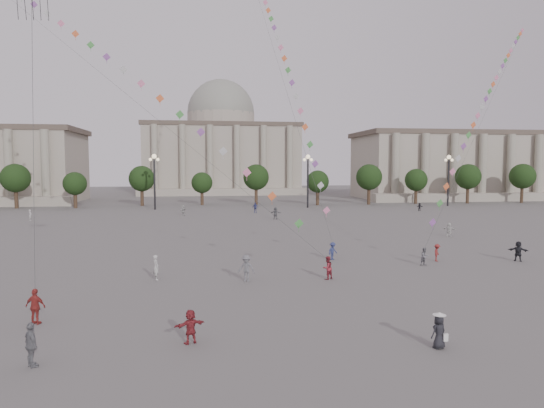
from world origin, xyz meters
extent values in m
plane|color=#585653|center=(0.00, 0.00, 0.00)|extent=(360.00, 360.00, 0.00)
cube|color=#A29A88|center=(75.00, 95.00, 8.00)|extent=(80.00, 22.00, 16.00)
cube|color=brown|center=(75.00, 95.00, 16.60)|extent=(81.60, 22.44, 1.20)
cube|color=#A29A88|center=(75.00, 82.00, 1.00)|extent=(84.00, 4.00, 2.00)
cube|color=#A29A88|center=(0.00, 130.00, 10.00)|extent=(46.00, 30.00, 20.00)
cube|color=brown|center=(0.00, 130.00, 20.60)|extent=(46.92, 30.60, 1.20)
cube|color=#A29A88|center=(0.00, 113.00, 1.00)|extent=(48.30, 4.00, 2.00)
cylinder|color=#A29A88|center=(0.00, 130.00, 22.50)|extent=(21.00, 21.00, 5.00)
sphere|color=gray|center=(0.00, 130.00, 25.00)|extent=(21.00, 21.00, 21.00)
cylinder|color=#37261B|center=(-42.00, 78.00, 1.76)|extent=(0.70, 0.70, 3.52)
sphere|color=black|center=(-42.00, 78.00, 5.44)|extent=(5.12, 5.12, 5.12)
cylinder|color=#37261B|center=(-30.00, 78.00, 1.76)|extent=(0.70, 0.70, 3.52)
sphere|color=black|center=(-30.00, 78.00, 5.44)|extent=(5.12, 5.12, 5.12)
cylinder|color=#37261B|center=(-18.00, 78.00, 1.76)|extent=(0.70, 0.70, 3.52)
sphere|color=black|center=(-18.00, 78.00, 5.44)|extent=(5.12, 5.12, 5.12)
cylinder|color=#37261B|center=(-6.00, 78.00, 1.76)|extent=(0.70, 0.70, 3.52)
sphere|color=black|center=(-6.00, 78.00, 5.44)|extent=(5.12, 5.12, 5.12)
cylinder|color=#37261B|center=(6.00, 78.00, 1.76)|extent=(0.70, 0.70, 3.52)
sphere|color=black|center=(6.00, 78.00, 5.44)|extent=(5.12, 5.12, 5.12)
cylinder|color=#37261B|center=(18.00, 78.00, 1.76)|extent=(0.70, 0.70, 3.52)
sphere|color=black|center=(18.00, 78.00, 5.44)|extent=(5.12, 5.12, 5.12)
cylinder|color=#37261B|center=(30.00, 78.00, 1.76)|extent=(0.70, 0.70, 3.52)
sphere|color=black|center=(30.00, 78.00, 5.44)|extent=(5.12, 5.12, 5.12)
cylinder|color=#37261B|center=(42.00, 78.00, 1.76)|extent=(0.70, 0.70, 3.52)
sphere|color=black|center=(42.00, 78.00, 5.44)|extent=(5.12, 5.12, 5.12)
cylinder|color=#37261B|center=(54.00, 78.00, 1.76)|extent=(0.70, 0.70, 3.52)
sphere|color=black|center=(54.00, 78.00, 5.44)|extent=(5.12, 5.12, 5.12)
cylinder|color=#37261B|center=(66.00, 78.00, 1.76)|extent=(0.70, 0.70, 3.52)
sphere|color=black|center=(66.00, 78.00, 5.44)|extent=(5.12, 5.12, 5.12)
cylinder|color=#262628|center=(-15.00, 70.00, 5.00)|extent=(0.36, 0.36, 10.00)
sphere|color=#FFE5B2|center=(-15.00, 70.00, 10.20)|extent=(0.90, 0.90, 0.90)
sphere|color=#FFE5B2|center=(-15.70, 70.00, 9.60)|extent=(0.60, 0.60, 0.60)
sphere|color=#FFE5B2|center=(-14.30, 70.00, 9.60)|extent=(0.60, 0.60, 0.60)
cylinder|color=#262628|center=(15.00, 70.00, 5.00)|extent=(0.36, 0.36, 10.00)
sphere|color=#FFE5B2|center=(15.00, 70.00, 10.20)|extent=(0.90, 0.90, 0.90)
sphere|color=#FFE5B2|center=(14.30, 70.00, 9.60)|extent=(0.60, 0.60, 0.60)
sphere|color=#FFE5B2|center=(15.70, 70.00, 9.60)|extent=(0.60, 0.60, 0.60)
cylinder|color=#262628|center=(45.00, 70.00, 5.00)|extent=(0.36, 0.36, 10.00)
sphere|color=#FFE5B2|center=(45.00, 70.00, 10.20)|extent=(0.90, 0.90, 0.90)
sphere|color=#FFE5B2|center=(44.30, 70.00, 9.60)|extent=(0.60, 0.60, 0.60)
sphere|color=#FFE5B2|center=(45.70, 70.00, 9.60)|extent=(0.60, 0.60, 0.60)
imported|color=navy|center=(3.40, 60.61, 0.93)|extent=(1.10, 0.48, 1.86)
imported|color=black|center=(21.61, 13.50, 0.89)|extent=(1.66, 1.36, 1.77)
imported|color=#BBBCB7|center=(-9.13, 57.64, 0.87)|extent=(1.26, 1.64, 1.73)
imported|color=slate|center=(-2.68, 9.36, 0.97)|extent=(1.44, 1.16, 1.95)
imported|color=silver|center=(23.10, 28.41, 0.83)|extent=(1.50, 1.35, 1.66)
imported|color=maroon|center=(14.53, 14.43, 0.77)|extent=(1.04, 1.13, 1.53)
imported|color=black|center=(34.22, 60.23, 0.74)|extent=(1.44, 0.78, 1.48)
imported|color=silver|center=(-32.04, 53.15, 0.85)|extent=(0.44, 0.64, 1.70)
imported|color=slate|center=(5.45, 49.77, 0.95)|extent=(1.82, 1.33, 1.90)
imported|color=#B9B9B5|center=(-9.19, 10.79, 0.92)|extent=(0.67, 0.79, 1.85)
imported|color=maroon|center=(-14.51, 1.42, 0.95)|extent=(1.20, 0.77, 1.90)
imported|color=maroon|center=(-6.35, -2.53, 0.81)|extent=(1.57, 1.04, 1.62)
imported|color=slate|center=(-12.81, -4.33, 0.94)|extent=(1.03, 1.16, 1.89)
imported|color=maroon|center=(3.30, 9.19, 0.86)|extent=(1.04, 0.97, 1.71)
imported|color=navy|center=(5.66, 16.42, 0.79)|extent=(1.17, 1.05, 1.57)
imported|color=slate|center=(12.65, 12.92, 0.76)|extent=(0.87, 0.76, 1.52)
imported|color=black|center=(4.91, -4.75, 0.78)|extent=(0.88, 0.72, 1.56)
cone|color=white|center=(4.91, -4.75, 1.62)|extent=(0.52, 0.52, 0.14)
cylinder|color=white|center=(4.91, -4.75, 1.56)|extent=(0.60, 0.60, 0.02)
cube|color=white|center=(5.16, -4.90, 0.55)|extent=(0.22, 0.10, 0.35)
cylinder|color=#3F3F3F|center=(-14.74, 2.78, 9.98)|extent=(0.02, 0.02, 16.98)
cylinder|color=#3F3F3F|center=(-17.78, 27.92, 19.35)|extent=(0.02, 0.02, 66.75)
cube|color=#4CA14A|center=(1.47, 10.82, 3.98)|extent=(0.76, 0.25, 0.76)
cube|color=orange|center=(-0.36, 12.44, 5.98)|extent=(0.76, 0.25, 0.76)
cube|color=pink|center=(-2.20, 14.07, 7.82)|extent=(0.76, 0.25, 0.76)
cube|color=silver|center=(-4.03, 15.70, 9.57)|extent=(0.76, 0.25, 0.76)
cube|color=#9955AB|center=(-5.86, 17.33, 11.26)|extent=(0.76, 0.25, 0.76)
cube|color=#4CA14A|center=(-7.69, 18.96, 12.89)|extent=(0.76, 0.25, 0.76)
cube|color=orange|center=(-9.53, 20.59, 14.49)|extent=(0.76, 0.25, 0.76)
cube|color=pink|center=(-11.36, 22.22, 16.05)|extent=(0.76, 0.25, 0.76)
cube|color=silver|center=(-13.19, 23.85, 17.58)|extent=(0.76, 0.25, 0.76)
cube|color=#9955AB|center=(-15.03, 25.48, 19.08)|extent=(0.76, 0.25, 0.76)
cube|color=#4CA14A|center=(-16.86, 27.11, 20.57)|extent=(0.76, 0.25, 0.76)
cube|color=orange|center=(-18.69, 28.73, 22.03)|extent=(0.76, 0.25, 0.76)
cube|color=pink|center=(-20.53, 30.36, 23.48)|extent=(0.76, 0.25, 0.76)
cube|color=silver|center=(-22.36, 31.99, 24.91)|extent=(0.76, 0.25, 0.76)
cube|color=#9955AB|center=(-24.19, 33.62, 26.32)|extent=(0.76, 0.25, 0.76)
cylinder|color=#3F3F3F|center=(3.17, 41.14, 26.47)|extent=(0.02, 0.02, 70.45)
cube|color=pink|center=(5.49, 18.07, 4.27)|extent=(0.76, 0.25, 0.76)
cube|color=silver|center=(5.32, 19.72, 6.50)|extent=(0.76, 0.25, 0.76)
cube|color=#9955AB|center=(5.16, 21.36, 8.55)|extent=(0.76, 0.25, 0.76)
cube|color=#4CA14A|center=(4.99, 23.01, 10.51)|extent=(0.76, 0.25, 0.76)
cube|color=orange|center=(4.83, 24.66, 12.39)|extent=(0.76, 0.25, 0.76)
cube|color=pink|center=(4.66, 26.31, 14.21)|extent=(0.76, 0.25, 0.76)
cube|color=silver|center=(4.49, 27.96, 15.99)|extent=(0.76, 0.25, 0.76)
cube|color=#9955AB|center=(4.33, 29.61, 17.74)|extent=(0.76, 0.25, 0.76)
cube|color=#4CA14A|center=(4.16, 31.25, 19.45)|extent=(0.76, 0.25, 0.76)
cube|color=orange|center=(4.00, 32.90, 21.13)|extent=(0.76, 0.25, 0.76)
cube|color=pink|center=(3.83, 34.55, 22.78)|extent=(0.76, 0.25, 0.76)
cube|color=silver|center=(3.67, 36.20, 24.42)|extent=(0.76, 0.25, 0.76)
cube|color=#9955AB|center=(3.50, 37.85, 26.03)|extent=(0.76, 0.25, 0.76)
cube|color=#4CA14A|center=(3.33, 39.50, 27.63)|extent=(0.76, 0.25, 0.76)
cube|color=orange|center=(3.17, 41.14, 29.20)|extent=(0.76, 0.25, 0.76)
cube|color=pink|center=(3.00, 42.79, 30.77)|extent=(0.76, 0.25, 0.76)
cylinder|color=#3F3F3F|center=(29.29, 31.00, 15.94)|extent=(0.02, 0.02, 57.00)
cube|color=#9955AB|center=(14.04, 14.43, 3.44)|extent=(0.76, 0.25, 0.76)
cube|color=#4CA14A|center=(15.43, 15.93, 4.99)|extent=(0.76, 0.25, 0.76)
cube|color=orange|center=(16.81, 17.44, 6.43)|extent=(0.76, 0.25, 0.76)
cube|color=pink|center=(18.20, 18.95, 7.80)|extent=(0.76, 0.25, 0.76)
cube|color=silver|center=(19.59, 20.45, 9.11)|extent=(0.76, 0.25, 0.76)
cube|color=#9955AB|center=(20.97, 21.96, 10.39)|extent=(0.76, 0.25, 0.76)
cube|color=#4CA14A|center=(22.36, 23.47, 11.63)|extent=(0.76, 0.25, 0.76)
cube|color=orange|center=(23.75, 24.97, 12.85)|extent=(0.76, 0.25, 0.76)
cube|color=pink|center=(25.13, 26.48, 14.05)|extent=(0.76, 0.25, 0.76)
cube|color=silver|center=(26.52, 27.99, 15.22)|extent=(0.76, 0.25, 0.76)
cube|color=#9955AB|center=(27.91, 29.49, 16.38)|extent=(0.76, 0.25, 0.76)
cube|color=#4CA14A|center=(29.29, 31.00, 17.52)|extent=(0.76, 0.25, 0.76)
cube|color=orange|center=(30.68, 32.51, 18.65)|extent=(0.76, 0.25, 0.76)
cube|color=pink|center=(32.06, 34.01, 19.76)|extent=(0.76, 0.25, 0.76)
cube|color=silver|center=(33.45, 35.52, 20.87)|extent=(0.76, 0.25, 0.76)
cube|color=#9955AB|center=(34.84, 37.03, 21.96)|extent=(0.76, 0.25, 0.76)
cube|color=#4CA14A|center=(36.22, 38.53, 23.04)|extent=(0.76, 0.25, 0.76)
cube|color=orange|center=(37.61, 40.04, 24.11)|extent=(0.76, 0.25, 0.76)
cube|color=pink|center=(39.00, 41.54, 25.18)|extent=(0.76, 0.25, 0.76)
cube|color=silver|center=(40.38, 43.05, 26.23)|extent=(0.76, 0.25, 0.76)
cube|color=#9955AB|center=(41.77, 44.56, 27.28)|extent=(0.76, 0.25, 0.76)
cube|color=#4CA14A|center=(43.16, 46.06, 28.32)|extent=(0.76, 0.25, 0.76)
cube|color=orange|center=(44.54, 47.57, 29.35)|extent=(0.76, 0.25, 0.76)
cube|color=pink|center=(45.93, 49.08, 30.38)|extent=(0.76, 0.25, 0.76)
camera|label=1|loc=(-5.66, -25.06, 8.32)|focal=32.00mm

